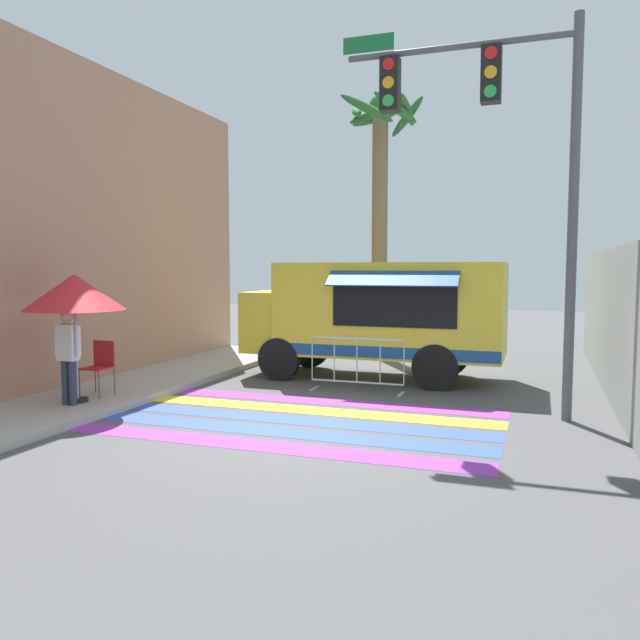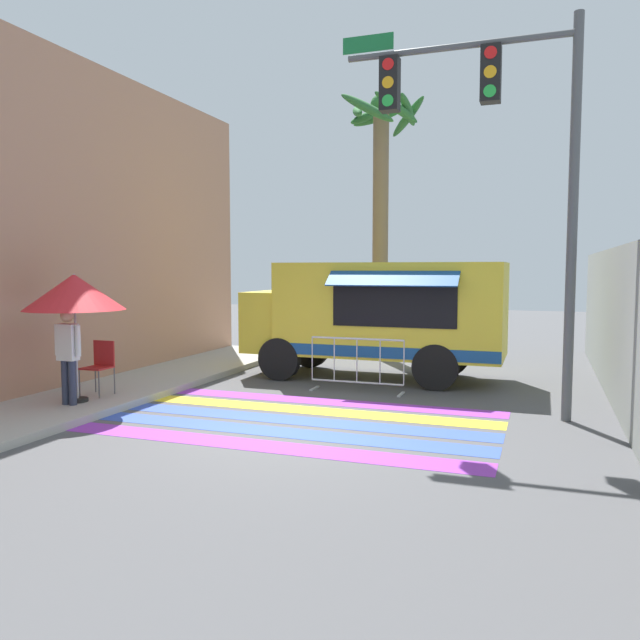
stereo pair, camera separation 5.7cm
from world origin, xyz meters
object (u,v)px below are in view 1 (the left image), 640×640
object	(u,v)px
folding_chair	(100,362)
barricade_front	(357,365)
traffic_signal_pole	(496,135)
vendor_person	(68,351)
palm_tree	(381,188)
food_truck	(372,312)
patio_umbrella	(74,293)

from	to	relation	value
folding_chair	barricade_front	bearing A→B (deg)	8.85
traffic_signal_pole	vendor_person	size ratio (longest dim) A/B	3.94
folding_chair	palm_tree	xyz separation A→B (m)	(3.47, 7.44, 3.95)
food_truck	barricade_front	size ratio (longest dim) A/B	2.98
patio_umbrella	barricade_front	size ratio (longest dim) A/B	1.16
food_truck	vendor_person	world-z (taller)	food_truck
folding_chair	palm_tree	bearing A→B (deg)	43.95
barricade_front	vendor_person	bearing A→B (deg)	-140.86
barricade_front	palm_tree	distance (m)	6.54
traffic_signal_pole	barricade_front	xyz separation A→B (m)	(-2.68, 1.14, -4.11)
food_truck	patio_umbrella	world-z (taller)	food_truck
food_truck	vendor_person	distance (m)	6.47
traffic_signal_pole	patio_umbrella	bearing A→B (deg)	-163.95
palm_tree	vendor_person	bearing A→B (deg)	-111.91
vendor_person	barricade_front	distance (m)	5.38
food_truck	traffic_signal_pole	distance (m)	5.09
food_truck	folding_chair	size ratio (longest dim) A/B	5.78
traffic_signal_pole	food_truck	bearing A→B (deg)	134.95
traffic_signal_pole	palm_tree	bearing A→B (deg)	119.45
vendor_person	barricade_front	world-z (taller)	vendor_person
traffic_signal_pole	folding_chair	size ratio (longest dim) A/B	6.51
folding_chair	barricade_front	world-z (taller)	folding_chair
traffic_signal_pole	folding_chair	xyz separation A→B (m)	(-6.93, -1.31, -3.91)
folding_chair	vendor_person	distance (m)	0.99
vendor_person	palm_tree	bearing A→B (deg)	81.84
traffic_signal_pole	palm_tree	distance (m)	7.04
patio_umbrella	vendor_person	size ratio (longest dim) A/B	1.37
traffic_signal_pole	barricade_front	world-z (taller)	traffic_signal_pole
barricade_front	palm_tree	bearing A→B (deg)	98.95
folding_chair	barricade_front	size ratio (longest dim) A/B	0.52
traffic_signal_pole	palm_tree	xyz separation A→B (m)	(-3.46, 6.13, 0.04)
barricade_front	traffic_signal_pole	bearing A→B (deg)	-23.09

